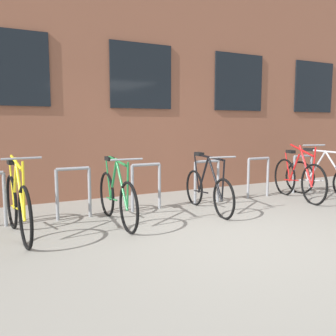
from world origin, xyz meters
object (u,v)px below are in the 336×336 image
(bicycle_yellow, at_px, (18,206))
(bicycle_black, at_px, (208,189))
(bicycle_silver, at_px, (324,178))
(bicycle_green, at_px, (117,197))
(bicycle_red, at_px, (298,178))

(bicycle_yellow, distance_m, bicycle_black, 2.92)
(bicycle_black, distance_m, bicycle_silver, 2.67)
(bicycle_yellow, bearing_deg, bicycle_green, 1.70)
(bicycle_black, xyz_separation_m, bicycle_green, (-1.59, -0.03, 0.02))
(bicycle_red, relative_size, bicycle_silver, 0.97)
(bicycle_black, distance_m, bicycle_green, 1.59)
(bicycle_green, height_order, bicycle_silver, bicycle_green)
(bicycle_red, bearing_deg, bicycle_green, -179.24)
(bicycle_yellow, height_order, bicycle_black, bicycle_yellow)
(bicycle_yellow, distance_m, bicycle_red, 4.99)
(bicycle_yellow, height_order, bicycle_green, bicycle_yellow)
(bicycle_green, distance_m, bicycle_silver, 4.25)
(bicycle_green, relative_size, bicycle_silver, 1.00)
(bicycle_yellow, relative_size, bicycle_red, 1.04)
(bicycle_red, xyz_separation_m, bicycle_green, (-3.66, -0.05, -0.02))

